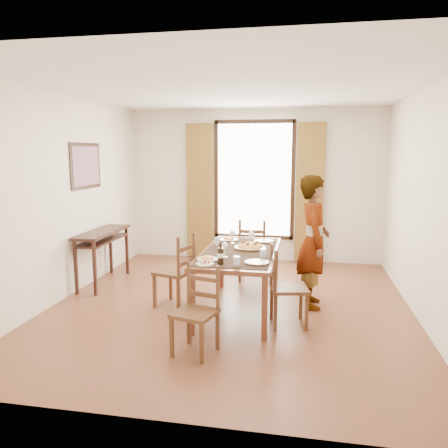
% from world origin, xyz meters
% --- Properties ---
extents(ground, '(5.00, 5.00, 0.00)m').
position_xyz_m(ground, '(0.00, 0.00, 0.00)').
color(ground, '#452515').
rests_on(ground, ground).
extents(room_shell, '(4.60, 5.10, 2.74)m').
position_xyz_m(room_shell, '(-0.00, 0.13, 1.54)').
color(room_shell, silver).
rests_on(room_shell, ground).
extents(console_table, '(0.38, 1.20, 0.80)m').
position_xyz_m(console_table, '(-2.03, 0.60, 0.68)').
color(console_table, black).
rests_on(console_table, ground).
extents(dining_table, '(0.90, 1.82, 0.76)m').
position_xyz_m(dining_table, '(0.13, -0.12, 0.69)').
color(dining_table, brown).
rests_on(dining_table, ground).
extents(chair_west, '(0.52, 0.52, 0.94)m').
position_xyz_m(chair_west, '(-0.67, -0.15, 0.44)').
color(chair_west, '#533A1B').
rests_on(chair_west, ground).
extents(chair_north, '(0.42, 0.42, 0.95)m').
position_xyz_m(chair_north, '(0.14, 1.18, 0.44)').
color(chair_north, '#533A1B').
rests_on(chair_north, ground).
extents(chair_south, '(0.47, 0.47, 0.86)m').
position_xyz_m(chair_south, '(-0.11, -1.36, 0.40)').
color(chair_south, '#533A1B').
rests_on(chair_south, ground).
extents(chair_east, '(0.47, 0.47, 0.91)m').
position_xyz_m(chair_east, '(0.72, -0.51, 0.42)').
color(chair_east, '#533A1B').
rests_on(chair_east, ground).
extents(man, '(0.67, 0.49, 1.67)m').
position_xyz_m(man, '(1.02, 0.19, 0.84)').
color(man, gray).
rests_on(man, ground).
extents(plate_sw, '(0.27, 0.27, 0.05)m').
position_xyz_m(plate_sw, '(-0.15, -0.67, 0.78)').
color(plate_sw, silver).
rests_on(plate_sw, dining_table).
extents(plate_se, '(0.27, 0.27, 0.05)m').
position_xyz_m(plate_se, '(0.40, -0.69, 0.78)').
color(plate_se, silver).
rests_on(plate_se, dining_table).
extents(plate_nw, '(0.27, 0.27, 0.05)m').
position_xyz_m(plate_nw, '(-0.11, 0.47, 0.78)').
color(plate_nw, silver).
rests_on(plate_nw, dining_table).
extents(plate_ne, '(0.27, 0.27, 0.05)m').
position_xyz_m(plate_ne, '(0.37, 0.45, 0.78)').
color(plate_ne, silver).
rests_on(plate_ne, dining_table).
extents(pasta_platter, '(0.40, 0.40, 0.10)m').
position_xyz_m(pasta_platter, '(0.24, 0.00, 0.81)').
color(pasta_platter, '#BA5917').
rests_on(pasta_platter, dining_table).
extents(caprese_plate, '(0.20, 0.20, 0.04)m').
position_xyz_m(caprese_plate, '(-0.14, -0.86, 0.78)').
color(caprese_plate, silver).
rests_on(caprese_plate, dining_table).
extents(wine_glass_a, '(0.08, 0.08, 0.18)m').
position_xyz_m(wine_glass_a, '(0.01, -0.49, 0.85)').
color(wine_glass_a, white).
rests_on(wine_glass_a, dining_table).
extents(wine_glass_b, '(0.08, 0.08, 0.18)m').
position_xyz_m(wine_glass_b, '(0.23, 0.25, 0.85)').
color(wine_glass_b, white).
rests_on(wine_glass_b, dining_table).
extents(wine_glass_c, '(0.08, 0.08, 0.18)m').
position_xyz_m(wine_glass_c, '(-0.03, 0.28, 0.85)').
color(wine_glass_c, white).
rests_on(wine_glass_c, dining_table).
extents(tumbler_a, '(0.07, 0.07, 0.10)m').
position_xyz_m(tumbler_a, '(0.45, -0.43, 0.81)').
color(tumbler_a, silver).
rests_on(tumbler_a, dining_table).
extents(tumbler_b, '(0.07, 0.07, 0.10)m').
position_xyz_m(tumbler_b, '(-0.21, 0.14, 0.81)').
color(tumbler_b, silver).
rests_on(tumbler_b, dining_table).
extents(tumbler_c, '(0.07, 0.07, 0.10)m').
position_xyz_m(tumbler_c, '(0.20, -0.83, 0.81)').
color(tumbler_c, silver).
rests_on(tumbler_c, dining_table).
extents(wine_bottle, '(0.07, 0.07, 0.25)m').
position_xyz_m(wine_bottle, '(0.03, -0.81, 0.88)').
color(wine_bottle, black).
rests_on(wine_bottle, dining_table).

